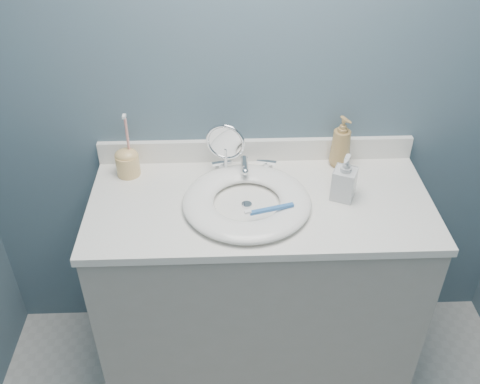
{
  "coord_description": "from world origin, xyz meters",
  "views": [
    {
      "loc": [
        -0.13,
        -0.53,
        2.03
      ],
      "look_at": [
        -0.07,
        0.94,
        0.94
      ],
      "focal_mm": 40.0,
      "sensor_mm": 36.0,
      "label": 1
    }
  ],
  "objects_px": {
    "soap_bottle_amber": "(341,142)",
    "soap_bottle_clear": "(345,177)",
    "makeup_mirror": "(226,148)",
    "toothbrush_holder": "(127,161)"
  },
  "relations": [
    {
      "from": "makeup_mirror",
      "to": "soap_bottle_clear",
      "type": "xyz_separation_m",
      "value": [
        0.41,
        -0.16,
        -0.03
      ]
    },
    {
      "from": "soap_bottle_clear",
      "to": "toothbrush_holder",
      "type": "xyz_separation_m",
      "value": [
        -0.78,
        0.17,
        -0.03
      ]
    },
    {
      "from": "soap_bottle_amber",
      "to": "soap_bottle_clear",
      "type": "xyz_separation_m",
      "value": [
        -0.03,
        -0.21,
        -0.02
      ]
    },
    {
      "from": "soap_bottle_clear",
      "to": "toothbrush_holder",
      "type": "bearing_deg",
      "value": -168.4
    },
    {
      "from": "soap_bottle_clear",
      "to": "toothbrush_holder",
      "type": "relative_size",
      "value": 0.68
    },
    {
      "from": "toothbrush_holder",
      "to": "soap_bottle_amber",
      "type": "bearing_deg",
      "value": 2.57
    },
    {
      "from": "makeup_mirror",
      "to": "toothbrush_holder",
      "type": "height_order",
      "value": "toothbrush_holder"
    },
    {
      "from": "makeup_mirror",
      "to": "soap_bottle_amber",
      "type": "relative_size",
      "value": 1.05
    },
    {
      "from": "makeup_mirror",
      "to": "soap_bottle_clear",
      "type": "height_order",
      "value": "makeup_mirror"
    },
    {
      "from": "soap_bottle_amber",
      "to": "soap_bottle_clear",
      "type": "height_order",
      "value": "soap_bottle_amber"
    }
  ]
}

